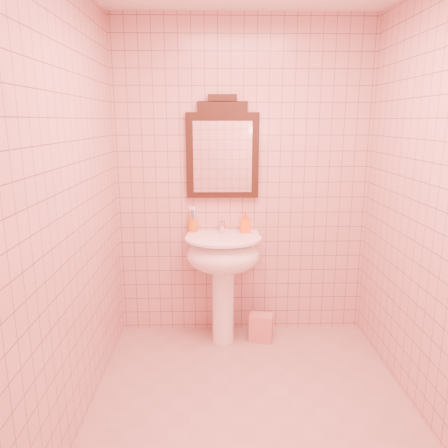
{
  "coord_description": "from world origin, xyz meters",
  "views": [
    {
      "loc": [
        -0.23,
        -2.33,
        1.72
      ],
      "look_at": [
        -0.16,
        0.55,
        1.04
      ],
      "focal_mm": 35.0,
      "sensor_mm": 36.0,
      "label": 1
    }
  ],
  "objects_px": {
    "pedestal_sink": "(223,262)",
    "mirror": "(222,151)",
    "toothbrush_cup": "(192,225)",
    "soap_dispenser": "(245,222)",
    "towel": "(261,328)"
  },
  "relations": [
    {
      "from": "mirror",
      "to": "toothbrush_cup",
      "type": "height_order",
      "value": "mirror"
    },
    {
      "from": "toothbrush_cup",
      "to": "towel",
      "type": "relative_size",
      "value": 0.8
    },
    {
      "from": "pedestal_sink",
      "to": "mirror",
      "type": "bearing_deg",
      "value": 90.0
    },
    {
      "from": "toothbrush_cup",
      "to": "towel",
      "type": "bearing_deg",
      "value": -18.22
    },
    {
      "from": "toothbrush_cup",
      "to": "soap_dispenser",
      "type": "distance_m",
      "value": 0.42
    },
    {
      "from": "pedestal_sink",
      "to": "towel",
      "type": "relative_size",
      "value": 3.91
    },
    {
      "from": "mirror",
      "to": "towel",
      "type": "distance_m",
      "value": 1.43
    },
    {
      "from": "mirror",
      "to": "towel",
      "type": "relative_size",
      "value": 3.53
    },
    {
      "from": "soap_dispenser",
      "to": "mirror",
      "type": "bearing_deg",
      "value": 152.34
    },
    {
      "from": "soap_dispenser",
      "to": "pedestal_sink",
      "type": "bearing_deg",
      "value": -149.55
    },
    {
      "from": "mirror",
      "to": "towel",
      "type": "bearing_deg",
      "value": -33.59
    },
    {
      "from": "toothbrush_cup",
      "to": "soap_dispenser",
      "type": "bearing_deg",
      "value": -6.34
    },
    {
      "from": "soap_dispenser",
      "to": "toothbrush_cup",
      "type": "bearing_deg",
      "value": 167.27
    },
    {
      "from": "pedestal_sink",
      "to": "soap_dispenser",
      "type": "distance_m",
      "value": 0.36
    },
    {
      "from": "pedestal_sink",
      "to": "mirror",
      "type": "relative_size",
      "value": 1.11
    }
  ]
}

